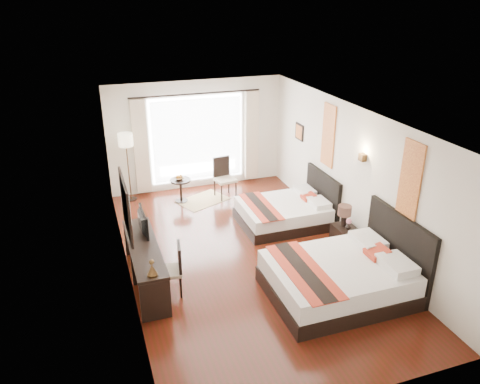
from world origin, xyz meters
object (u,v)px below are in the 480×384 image
object	(u,v)px
bed_near	(342,276)
nightstand	(344,237)
fruit_bowl	(179,179)
window_chair	(225,185)
console_desk	(145,264)
television	(140,222)
floor_lamp	(126,144)
desk_chair	(171,278)
side_table	(181,191)
vase	(348,226)
bed_far	(287,211)
table_lamp	(345,212)

from	to	relation	value
bed_near	nightstand	xyz separation A→B (m)	(0.84, 1.34, -0.10)
fruit_bowl	window_chair	world-z (taller)	window_chair
bed_near	console_desk	distance (m)	3.43
nightstand	television	bearing A→B (deg)	171.73
nightstand	floor_lamp	world-z (taller)	floor_lamp
console_desk	television	size ratio (longest dim) A/B	2.97
nightstand	television	xyz separation A→B (m)	(-3.94, 0.57, 0.73)
desk_chair	fruit_bowl	distance (m)	3.80
bed_near	window_chair	bearing A→B (deg)	98.44
nightstand	floor_lamp	xyz separation A→B (m)	(-3.78, 3.81, 1.20)
bed_near	television	distance (m)	3.70
side_table	window_chair	bearing A→B (deg)	-3.95
vase	fruit_bowl	xyz separation A→B (m)	(-2.64, 3.41, 0.05)
television	nightstand	bearing A→B (deg)	-99.59
bed_far	fruit_bowl	size ratio (longest dim) A/B	9.23
window_chair	bed_far	bearing A→B (deg)	16.07
bed_far	table_lamp	xyz separation A→B (m)	(0.62, -1.34, 0.50)
vase	television	xyz separation A→B (m)	(-3.94, 0.68, 0.41)
vase	bed_far	bearing A→B (deg)	113.05
fruit_bowl	nightstand	bearing A→B (deg)	-51.35
console_desk	window_chair	size ratio (longest dim) A/B	2.17
console_desk	television	world-z (taller)	television
bed_far	television	xyz separation A→B (m)	(-3.30, -0.82, 0.68)
side_table	window_chair	distance (m)	1.11
window_chair	table_lamp	bearing A→B (deg)	15.80
bed_near	desk_chair	size ratio (longest dim) A/B	2.53
television	side_table	size ratio (longest dim) A/B	1.28
bed_far	console_desk	xyz separation A→B (m)	(-3.32, -1.32, 0.09)
bed_near	console_desk	size ratio (longest dim) A/B	1.07
television	side_table	bearing A→B (deg)	-27.15
floor_lamp	console_desk	bearing A→B (deg)	-92.77
table_lamp	side_table	xyz separation A→B (m)	(-2.60, 3.25, -0.50)
nightstand	table_lamp	xyz separation A→B (m)	(-0.02, 0.05, 0.55)
table_lamp	television	distance (m)	3.96
desk_chair	side_table	xyz separation A→B (m)	(0.98, 3.67, 0.01)
desk_chair	console_desk	bearing A→B (deg)	-41.60
bed_near	table_lamp	distance (m)	1.68
nightstand	window_chair	world-z (taller)	window_chair
vase	console_desk	xyz separation A→B (m)	(-3.96, 0.18, -0.18)
table_lamp	fruit_bowl	bearing A→B (deg)	128.88
console_desk	desk_chair	bearing A→B (deg)	-50.43
bed_near	table_lamp	xyz separation A→B (m)	(0.82, 1.39, 0.45)
console_desk	fruit_bowl	distance (m)	3.50
bed_far	vase	size ratio (longest dim) A/B	16.16
vase	side_table	world-z (taller)	vase
bed_far	side_table	xyz separation A→B (m)	(-1.98, 1.91, 0.00)
floor_lamp	fruit_bowl	bearing A→B (deg)	-23.84
vase	floor_lamp	world-z (taller)	floor_lamp
bed_near	vase	xyz separation A→B (m)	(0.83, 1.24, 0.22)
console_desk	side_table	world-z (taller)	console_desk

